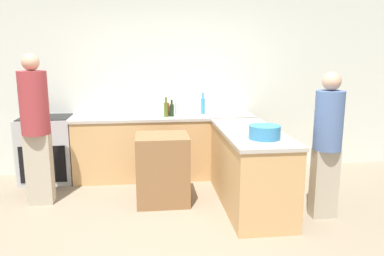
# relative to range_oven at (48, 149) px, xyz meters

# --- Properties ---
(ground_plane) EXTENTS (14.00, 14.00, 0.00)m
(ground_plane) POSITION_rel_range_oven_xyz_m (1.69, -1.90, -0.47)
(ground_plane) COLOR gray
(wall_back) EXTENTS (8.00, 0.06, 2.70)m
(wall_back) POSITION_rel_range_oven_xyz_m (1.69, 0.33, 0.88)
(wall_back) COLOR silver
(wall_back) RESTS_ON ground_plane
(counter_back) EXTENTS (2.63, 0.66, 0.93)m
(counter_back) POSITION_rel_range_oven_xyz_m (1.69, -0.02, -0.00)
(counter_back) COLOR tan
(counter_back) RESTS_ON ground_plane
(counter_peninsula) EXTENTS (0.69, 1.74, 0.93)m
(counter_peninsula) POSITION_rel_range_oven_xyz_m (2.66, -1.19, -0.00)
(counter_peninsula) COLOR tan
(counter_peninsula) RESTS_ON ground_plane
(range_oven) EXTENTS (0.74, 0.60, 0.94)m
(range_oven) POSITION_rel_range_oven_xyz_m (0.00, 0.00, 0.00)
(range_oven) COLOR #ADADB2
(range_oven) RESTS_ON ground_plane
(island_table) EXTENTS (0.64, 0.57, 0.85)m
(island_table) POSITION_rel_range_oven_xyz_m (1.61, -0.99, -0.04)
(island_table) COLOR brown
(island_table) RESTS_ON ground_plane
(mixing_bowl) EXTENTS (0.34, 0.34, 0.14)m
(mixing_bowl) POSITION_rel_range_oven_xyz_m (2.69, -1.62, 0.53)
(mixing_bowl) COLOR teal
(mixing_bowl) RESTS_ON counter_peninsula
(olive_oil_bottle) EXTENTS (0.06, 0.06, 0.28)m
(olive_oil_bottle) POSITION_rel_range_oven_xyz_m (1.71, -0.12, 0.57)
(olive_oil_bottle) COLOR #475B1E
(olive_oil_bottle) RESTS_ON counter_back
(dish_soap_bottle) EXTENTS (0.06, 0.06, 0.31)m
(dish_soap_bottle) POSITION_rel_range_oven_xyz_m (2.27, 0.08, 0.58)
(dish_soap_bottle) COLOR #338CBF
(dish_soap_bottle) RESTS_ON counter_back
(hot_sauce_bottle) EXTENTS (0.07, 0.07, 0.18)m
(hot_sauce_bottle) POSITION_rel_range_oven_xyz_m (1.74, -0.00, 0.53)
(hot_sauce_bottle) COLOR red
(hot_sauce_bottle) RESTS_ON counter_back
(vinegar_bottle_clear) EXTENTS (0.06, 0.06, 0.28)m
(vinegar_bottle_clear) POSITION_rel_range_oven_xyz_m (1.88, 0.03, 0.57)
(vinegar_bottle_clear) COLOR silver
(vinegar_bottle_clear) RESTS_ON counter_back
(wine_bottle_dark) EXTENTS (0.06, 0.06, 0.24)m
(wine_bottle_dark) POSITION_rel_range_oven_xyz_m (1.79, -0.09, 0.55)
(wine_bottle_dark) COLOR black
(wine_bottle_dark) RESTS_ON counter_back
(person_by_range) EXTENTS (0.33, 0.33, 1.82)m
(person_by_range) POSITION_rel_range_oven_xyz_m (0.12, -0.86, 0.53)
(person_by_range) COLOR #ADA38E
(person_by_range) RESTS_ON ground_plane
(person_at_peninsula) EXTENTS (0.31, 0.31, 1.63)m
(person_at_peninsula) POSITION_rel_range_oven_xyz_m (3.40, -1.62, 0.43)
(person_at_peninsula) COLOR #ADA38E
(person_at_peninsula) RESTS_ON ground_plane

